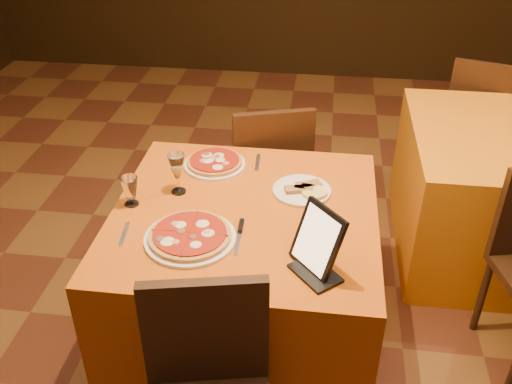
# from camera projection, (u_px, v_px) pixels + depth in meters

# --- Properties ---
(floor) EXTENTS (6.00, 7.00, 0.01)m
(floor) POSITION_uv_depth(u_px,v_px,m) (247.00, 334.00, 2.80)
(floor) COLOR #5E2D19
(floor) RESTS_ON ground
(main_table) EXTENTS (1.10, 1.10, 0.75)m
(main_table) POSITION_uv_depth(u_px,v_px,m) (246.00, 279.00, 2.58)
(main_table) COLOR #C2550C
(main_table) RESTS_ON floor
(side_table) EXTENTS (1.10, 1.10, 0.75)m
(side_table) POSITION_uv_depth(u_px,v_px,m) (504.00, 195.00, 3.16)
(side_table) COLOR orange
(side_table) RESTS_ON floor
(chair_main_far) EXTENTS (0.55, 0.55, 0.91)m
(chair_main_far) POSITION_uv_depth(u_px,v_px,m) (266.00, 172.00, 3.22)
(chair_main_far) COLOR black
(chair_main_far) RESTS_ON floor
(chair_side_far) EXTENTS (0.47, 0.47, 0.91)m
(chair_side_far) POSITION_uv_depth(u_px,v_px,m) (480.00, 120.00, 3.78)
(chair_side_far) COLOR black
(chair_side_far) RESTS_ON floor
(pizza_near) EXTENTS (0.36, 0.36, 0.03)m
(pizza_near) POSITION_uv_depth(u_px,v_px,m) (190.00, 237.00, 2.20)
(pizza_near) COLOR white
(pizza_near) RESTS_ON main_table
(pizza_far) EXTENTS (0.29, 0.29, 0.03)m
(pizza_far) POSITION_uv_depth(u_px,v_px,m) (215.00, 163.00, 2.68)
(pizza_far) COLOR white
(pizza_far) RESTS_ON main_table
(cutlet_dish) EXTENTS (0.26, 0.26, 0.03)m
(cutlet_dish) POSITION_uv_depth(u_px,v_px,m) (302.00, 189.00, 2.49)
(cutlet_dish) COLOR white
(cutlet_dish) RESTS_ON main_table
(wine_glass) EXTENTS (0.09, 0.09, 0.19)m
(wine_glass) POSITION_uv_depth(u_px,v_px,m) (177.00, 173.00, 2.44)
(wine_glass) COLOR #DBD77C
(wine_glass) RESTS_ON main_table
(water_glass) EXTENTS (0.08, 0.08, 0.13)m
(water_glass) POSITION_uv_depth(u_px,v_px,m) (130.00, 191.00, 2.38)
(water_glass) COLOR silver
(water_glass) RESTS_ON main_table
(tablet) EXTENTS (0.21, 0.22, 0.24)m
(tablet) POSITION_uv_depth(u_px,v_px,m) (318.00, 239.00, 2.02)
(tablet) COLOR black
(tablet) RESTS_ON main_table
(knife) EXTENTS (0.02, 0.19, 0.01)m
(knife) POSITION_uv_depth(u_px,v_px,m) (239.00, 240.00, 2.20)
(knife) COLOR silver
(knife) RESTS_ON main_table
(fork_near) EXTENTS (0.03, 0.15, 0.01)m
(fork_near) POSITION_uv_depth(u_px,v_px,m) (124.00, 234.00, 2.24)
(fork_near) COLOR #A9AAB0
(fork_near) RESTS_ON main_table
(fork_far) EXTENTS (0.03, 0.16, 0.01)m
(fork_far) POSITION_uv_depth(u_px,v_px,m) (258.00, 162.00, 2.71)
(fork_far) COLOR #B9BBC1
(fork_far) RESTS_ON main_table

